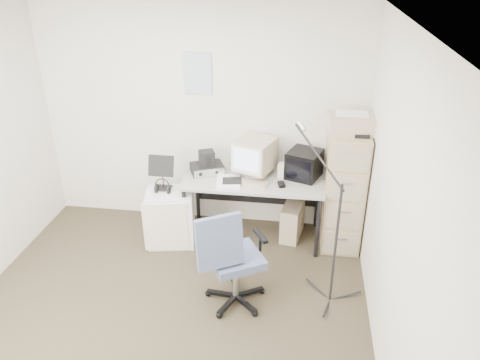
# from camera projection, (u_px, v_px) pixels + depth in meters

# --- Properties ---
(floor) EXTENTS (3.60, 3.60, 0.01)m
(floor) POSITION_uv_depth(u_px,v_px,m) (163.00, 321.00, 4.11)
(floor) COLOR #372E23
(floor) RESTS_ON ground
(ceiling) EXTENTS (3.60, 3.60, 0.01)m
(ceiling) POSITION_uv_depth(u_px,v_px,m) (134.00, 24.00, 2.99)
(ceiling) COLOR white
(ceiling) RESTS_ON ground
(wall_back) EXTENTS (3.60, 0.02, 2.50)m
(wall_back) POSITION_uv_depth(u_px,v_px,m) (201.00, 118.00, 5.14)
(wall_back) COLOR silver
(wall_back) RESTS_ON ground
(wall_right) EXTENTS (0.02, 3.60, 2.50)m
(wall_right) POSITION_uv_depth(u_px,v_px,m) (395.00, 213.00, 3.32)
(wall_right) COLOR silver
(wall_right) RESTS_ON ground
(wall_calendar) EXTENTS (0.30, 0.02, 0.44)m
(wall_calendar) POSITION_uv_depth(u_px,v_px,m) (198.00, 73.00, 4.91)
(wall_calendar) COLOR white
(wall_calendar) RESTS_ON wall_back
(filing_cabinet) EXTENTS (0.40, 0.60, 1.30)m
(filing_cabinet) POSITION_uv_depth(u_px,v_px,m) (344.00, 189.00, 4.93)
(filing_cabinet) COLOR tan
(filing_cabinet) RESTS_ON floor
(printer) EXTENTS (0.49, 0.37, 0.18)m
(printer) POSITION_uv_depth(u_px,v_px,m) (351.00, 124.00, 4.57)
(printer) COLOR #B9A78C
(printer) RESTS_ON filing_cabinet
(desk) EXTENTS (1.50, 0.70, 0.73)m
(desk) POSITION_uv_depth(u_px,v_px,m) (254.00, 208.00, 5.15)
(desk) COLOR #ADADA5
(desk) RESTS_ON floor
(crt_monitor) EXTENTS (0.48, 0.49, 0.41)m
(crt_monitor) POSITION_uv_depth(u_px,v_px,m) (255.00, 158.00, 4.97)
(crt_monitor) COLOR #B9A78C
(crt_monitor) RESTS_ON desk
(crt_tv) EXTENTS (0.42, 0.43, 0.29)m
(crt_tv) POSITION_uv_depth(u_px,v_px,m) (304.00, 164.00, 4.96)
(crt_tv) COLOR black
(crt_tv) RESTS_ON desk
(desk_speaker) EXTENTS (0.11, 0.11, 0.16)m
(desk_speaker) POSITION_uv_depth(u_px,v_px,m) (283.00, 170.00, 4.98)
(desk_speaker) COLOR silver
(desk_speaker) RESTS_ON desk
(keyboard) EXTENTS (0.45, 0.23, 0.02)m
(keyboard) POSITION_uv_depth(u_px,v_px,m) (247.00, 183.00, 4.87)
(keyboard) COLOR #B9A78C
(keyboard) RESTS_ON desk
(mouse) EXTENTS (0.09, 0.12, 0.03)m
(mouse) POSITION_uv_depth(u_px,v_px,m) (281.00, 184.00, 4.82)
(mouse) COLOR black
(mouse) RESTS_ON desk
(radio_receiver) EXTENTS (0.41, 0.36, 0.10)m
(radio_receiver) POSITION_uv_depth(u_px,v_px,m) (207.00, 168.00, 5.09)
(radio_receiver) COLOR black
(radio_receiver) RESTS_ON desk
(radio_speaker) EXTENTS (0.20, 0.20, 0.16)m
(radio_speaker) POSITION_uv_depth(u_px,v_px,m) (207.00, 158.00, 5.03)
(radio_speaker) COLOR black
(radio_speaker) RESTS_ON radio_receiver
(papers) EXTENTS (0.29, 0.37, 0.02)m
(papers) POSITION_uv_depth(u_px,v_px,m) (228.00, 182.00, 4.88)
(papers) COLOR white
(papers) RESTS_ON desk
(pc_tower) EXTENTS (0.27, 0.46, 0.40)m
(pc_tower) POSITION_uv_depth(u_px,v_px,m) (292.00, 220.00, 5.23)
(pc_tower) COLOR #B9A78C
(pc_tower) RESTS_ON floor
(office_chair) EXTENTS (0.78, 0.78, 0.99)m
(office_chair) POSITION_uv_depth(u_px,v_px,m) (235.00, 257.00, 4.12)
(office_chair) COLOR slate
(office_chair) RESTS_ON floor
(side_cart) EXTENTS (0.56, 0.48, 0.61)m
(side_cart) POSITION_uv_depth(u_px,v_px,m) (171.00, 217.00, 5.08)
(side_cart) COLOR white
(side_cart) RESTS_ON floor
(music_stand) EXTENTS (0.29, 0.18, 0.40)m
(music_stand) POSITION_uv_depth(u_px,v_px,m) (162.00, 172.00, 4.94)
(music_stand) COLOR black
(music_stand) RESTS_ON side_cart
(headphones) EXTENTS (0.20, 0.20, 0.03)m
(headphones) POSITION_uv_depth(u_px,v_px,m) (163.00, 188.00, 4.92)
(headphones) COLOR black
(headphones) RESTS_ON side_cart
(mic_stand) EXTENTS (0.03, 0.03, 1.57)m
(mic_stand) POSITION_uv_depth(u_px,v_px,m) (338.00, 228.00, 4.01)
(mic_stand) COLOR black
(mic_stand) RESTS_ON floor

